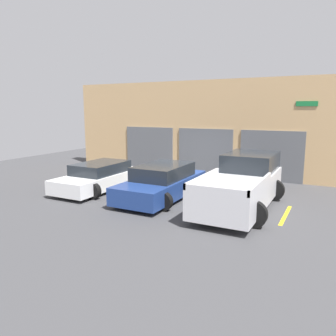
# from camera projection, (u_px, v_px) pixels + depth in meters

# --- Properties ---
(ground_plane) EXTENTS (28.00, 28.00, 0.00)m
(ground_plane) POSITION_uv_depth(u_px,v_px,m) (184.00, 187.00, 14.45)
(ground_plane) COLOR #3D3D3F
(shophouse_building) EXTENTS (16.45, 0.68, 4.84)m
(shophouse_building) POSITION_uv_depth(u_px,v_px,m) (211.00, 129.00, 16.91)
(shophouse_building) COLOR tan
(shophouse_building) RESTS_ON ground
(pickup_truck) EXTENTS (2.47, 5.22, 1.77)m
(pickup_truck) POSITION_uv_depth(u_px,v_px,m) (242.00, 183.00, 11.38)
(pickup_truck) COLOR silver
(pickup_truck) RESTS_ON ground
(sedan_white) EXTENTS (2.17, 4.31, 1.15)m
(sedan_white) POSITION_uv_depth(u_px,v_px,m) (100.00, 177.00, 13.95)
(sedan_white) COLOR white
(sedan_white) RESTS_ON ground
(sedan_side) EXTENTS (2.26, 4.51, 1.29)m
(sedan_side) POSITION_uv_depth(u_px,v_px,m) (162.00, 182.00, 12.56)
(sedan_side) COLOR navy
(sedan_side) RESTS_ON ground
(parking_stripe_far_left) EXTENTS (0.12, 2.20, 0.01)m
(parking_stripe_far_left) POSITION_uv_depth(u_px,v_px,m) (73.00, 186.00, 14.70)
(parking_stripe_far_left) COLOR gold
(parking_stripe_far_left) RESTS_ON ground
(parking_stripe_left) EXTENTS (0.12, 2.20, 0.01)m
(parking_stripe_left) POSITION_uv_depth(u_px,v_px,m) (129.00, 193.00, 13.33)
(parking_stripe_left) COLOR gold
(parking_stripe_left) RESTS_ON ground
(parking_stripe_centre) EXTENTS (0.12, 2.20, 0.01)m
(parking_stripe_centre) POSITION_uv_depth(u_px,v_px,m) (198.00, 203.00, 11.96)
(parking_stripe_centre) COLOR gold
(parking_stripe_centre) RESTS_ON ground
(parking_stripe_right) EXTENTS (0.12, 2.20, 0.01)m
(parking_stripe_right) POSITION_uv_depth(u_px,v_px,m) (285.00, 215.00, 10.59)
(parking_stripe_right) COLOR gold
(parking_stripe_right) RESTS_ON ground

